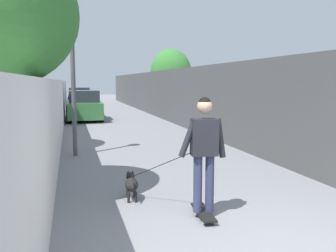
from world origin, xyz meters
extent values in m
plane|color=gray|center=(14.00, 0.00, 0.00)|extent=(80.00, 80.00, 0.00)
cube|color=silver|center=(12.00, 2.69, 1.02)|extent=(48.00, 0.30, 2.04)
cube|color=#4C4C4C|center=(12.00, -2.69, 1.29)|extent=(48.00, 0.30, 2.59)
cylinder|color=#473523|center=(7.50, 4.05, 1.33)|extent=(0.20, 0.20, 2.65)
cylinder|color=#473523|center=(19.00, -3.95, 0.90)|extent=(0.29, 0.29, 1.81)
ellipsoid|color=#387A33|center=(19.00, -3.95, 2.58)|extent=(2.57, 2.57, 2.92)
cylinder|color=#4C4C51|center=(6.77, 2.14, 1.81)|extent=(0.12, 0.12, 3.63)
sphere|color=silver|center=(6.77, 2.14, 3.78)|extent=(0.36, 0.36, 0.36)
cube|color=black|center=(1.59, 0.38, 0.07)|extent=(0.82, 0.27, 0.02)
cylinder|color=beige|center=(1.88, 0.42, 0.03)|extent=(0.06, 0.04, 0.06)
cylinder|color=beige|center=(1.86, 0.28, 0.03)|extent=(0.06, 0.04, 0.06)
cylinder|color=beige|center=(1.32, 0.47, 0.03)|extent=(0.06, 0.04, 0.06)
cylinder|color=beige|center=(1.31, 0.33, 0.03)|extent=(0.06, 0.04, 0.06)
cylinder|color=#333859|center=(1.60, 0.46, 0.51)|extent=(0.14, 0.14, 0.85)
cylinder|color=#333859|center=(1.58, 0.29, 0.51)|extent=(0.14, 0.14, 0.85)
cube|color=#26262D|center=(1.59, 0.38, 1.20)|extent=(0.25, 0.40, 0.54)
cylinder|color=#26262D|center=(1.61, 0.61, 1.20)|extent=(0.12, 0.29, 0.58)
cylinder|color=#26262D|center=(1.57, 0.14, 1.18)|extent=(0.11, 0.18, 0.59)
sphere|color=tan|center=(1.59, 0.38, 1.65)|extent=(0.22, 0.22, 0.22)
sphere|color=black|center=(1.59, 0.38, 1.69)|extent=(0.19, 0.19, 0.19)
ellipsoid|color=black|center=(2.64, 1.28, 0.27)|extent=(0.45, 0.26, 0.22)
sphere|color=black|center=(2.92, 1.25, 0.34)|extent=(0.15, 0.15, 0.15)
cone|color=black|center=(2.92, 1.29, 0.42)|extent=(0.05, 0.05, 0.06)
cone|color=black|center=(2.91, 1.21, 0.42)|extent=(0.05, 0.05, 0.06)
cylinder|color=black|center=(2.79, 1.32, 0.09)|extent=(0.04, 0.04, 0.18)
cylinder|color=black|center=(2.77, 1.20, 0.09)|extent=(0.04, 0.04, 0.18)
cylinder|color=black|center=(2.51, 1.35, 0.09)|extent=(0.04, 0.04, 0.18)
cylinder|color=black|center=(2.50, 1.23, 0.09)|extent=(0.04, 0.04, 0.18)
cylinder|color=black|center=(2.38, 1.30, 0.35)|extent=(0.14, 0.04, 0.13)
cylinder|color=black|center=(2.12, 0.83, 0.73)|extent=(1.06, 0.91, 0.66)
cube|color=#336B38|center=(16.21, 1.54, 0.56)|extent=(3.97, 1.70, 0.80)
cube|color=#262B33|center=(16.21, 1.54, 1.24)|extent=(2.07, 1.50, 0.60)
cylinder|color=black|center=(17.44, 2.33, 0.32)|extent=(0.64, 0.22, 0.64)
cylinder|color=black|center=(17.44, 0.75, 0.32)|extent=(0.64, 0.22, 0.64)
cylinder|color=black|center=(14.98, 2.33, 0.32)|extent=(0.64, 0.22, 0.64)
cylinder|color=black|center=(14.98, 0.75, 0.32)|extent=(0.64, 0.22, 0.64)
cube|color=navy|center=(25.64, 1.54, 0.56)|extent=(4.16, 1.70, 0.80)
cube|color=#262B33|center=(25.64, 1.54, 1.24)|extent=(2.16, 1.50, 0.60)
cylinder|color=black|center=(26.93, 2.33, 0.32)|extent=(0.64, 0.22, 0.64)
cylinder|color=black|center=(26.93, 0.75, 0.32)|extent=(0.64, 0.22, 0.64)
cylinder|color=black|center=(24.35, 2.33, 0.32)|extent=(0.64, 0.22, 0.64)
cylinder|color=black|center=(24.35, 0.75, 0.32)|extent=(0.64, 0.22, 0.64)
camera|label=1|loc=(-3.31, 2.24, 2.00)|focal=39.02mm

